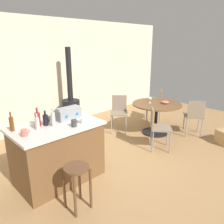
{
  "coord_description": "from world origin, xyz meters",
  "views": [
    {
      "loc": [
        -2.89,
        -2.4,
        2.09
      ],
      "look_at": [
        -0.13,
        0.47,
        0.85
      ],
      "focal_mm": 35.36,
      "sensor_mm": 36.0,
      "label": 1
    }
  ],
  "objects_px": {
    "wine_glass": "(150,99)",
    "bottle_0": "(12,124)",
    "cup_0": "(48,119)",
    "bottle_1": "(37,123)",
    "bottle_3": "(45,120)",
    "toolbox": "(68,113)",
    "cup_2": "(83,120)",
    "folding_chair_left": "(156,103)",
    "folding_chair_far": "(194,115)",
    "dining_table": "(156,110)",
    "cup_3": "(74,123)",
    "wooden_stool": "(77,178)",
    "cup_1": "(24,133)",
    "serving_bowl": "(165,102)",
    "bottle_2": "(53,119)",
    "wood_stove": "(71,109)",
    "folding_chair_near": "(158,126)",
    "folding_chair_right": "(119,110)",
    "bottle_4": "(38,119)",
    "kitchen_island": "(58,152)"
  },
  "relations": [
    {
      "from": "dining_table",
      "to": "cup_3",
      "type": "bearing_deg",
      "value": -173.17
    },
    {
      "from": "bottle_1",
      "to": "bottle_3",
      "type": "height_order",
      "value": "bottle_1"
    },
    {
      "from": "toolbox",
      "to": "cup_0",
      "type": "relative_size",
      "value": 3.67
    },
    {
      "from": "bottle_0",
      "to": "cup_0",
      "type": "height_order",
      "value": "bottle_0"
    },
    {
      "from": "bottle_4",
      "to": "cup_1",
      "type": "xyz_separation_m",
      "value": [
        -0.3,
        -0.23,
        -0.06
      ]
    },
    {
      "from": "folding_chair_left",
      "to": "bottle_2",
      "type": "relative_size",
      "value": 3.13
    },
    {
      "from": "folding_chair_near",
      "to": "cup_3",
      "type": "relative_size",
      "value": 7.19
    },
    {
      "from": "dining_table",
      "to": "bottle_3",
      "type": "distance_m",
      "value": 2.84
    },
    {
      "from": "wooden_stool",
      "to": "bottle_2",
      "type": "distance_m",
      "value": 0.95
    },
    {
      "from": "kitchen_island",
      "to": "serving_bowl",
      "type": "bearing_deg",
      "value": -1.73
    },
    {
      "from": "folding_chair_far",
      "to": "folding_chair_right",
      "type": "height_order",
      "value": "folding_chair_right"
    },
    {
      "from": "dining_table",
      "to": "wood_stove",
      "type": "distance_m",
      "value": 2.12
    },
    {
      "from": "folding_chair_far",
      "to": "bottle_3",
      "type": "distance_m",
      "value": 3.4
    },
    {
      "from": "bottle_3",
      "to": "cup_3",
      "type": "relative_size",
      "value": 1.89
    },
    {
      "from": "bottle_0",
      "to": "bottle_2",
      "type": "distance_m",
      "value": 0.56
    },
    {
      "from": "dining_table",
      "to": "serving_bowl",
      "type": "height_order",
      "value": "serving_bowl"
    },
    {
      "from": "folding_chair_far",
      "to": "folding_chair_right",
      "type": "xyz_separation_m",
      "value": [
        -1.03,
        1.42,
        0.01
      ]
    },
    {
      "from": "folding_chair_far",
      "to": "cup_1",
      "type": "relative_size",
      "value": 7.43
    },
    {
      "from": "wooden_stool",
      "to": "dining_table",
      "type": "xyz_separation_m",
      "value": [
        2.87,
        0.81,
        0.12
      ]
    },
    {
      "from": "folding_chair_left",
      "to": "bottle_0",
      "type": "distance_m",
      "value": 4.04
    },
    {
      "from": "folding_chair_far",
      "to": "cup_3",
      "type": "xyz_separation_m",
      "value": [
        -3.01,
        0.42,
        0.45
      ]
    },
    {
      "from": "wooden_stool",
      "to": "folding_chair_far",
      "type": "xyz_separation_m",
      "value": [
        3.35,
        0.09,
        0.08
      ]
    },
    {
      "from": "folding_chair_far",
      "to": "bottle_0",
      "type": "distance_m",
      "value": 3.86
    },
    {
      "from": "serving_bowl",
      "to": "bottle_3",
      "type": "bearing_deg",
      "value": 176.6
    },
    {
      "from": "dining_table",
      "to": "toolbox",
      "type": "relative_size",
      "value": 2.87
    },
    {
      "from": "cup_0",
      "to": "toolbox",
      "type": "bearing_deg",
      "value": -19.96
    },
    {
      "from": "folding_chair_right",
      "to": "cup_3",
      "type": "relative_size",
      "value": 7.34
    },
    {
      "from": "cup_1",
      "to": "wine_glass",
      "type": "xyz_separation_m",
      "value": [
        3.12,
        0.28,
        -0.12
      ]
    },
    {
      "from": "cup_0",
      "to": "cup_2",
      "type": "relative_size",
      "value": 0.89
    },
    {
      "from": "cup_3",
      "to": "wine_glass",
      "type": "xyz_separation_m",
      "value": [
        2.45,
        0.44,
        -0.13
      ]
    },
    {
      "from": "bottle_2",
      "to": "cup_3",
      "type": "relative_size",
      "value": 2.33
    },
    {
      "from": "folding_chair_right",
      "to": "cup_3",
      "type": "bearing_deg",
      "value": -153.05
    },
    {
      "from": "folding_chair_far",
      "to": "cup_0",
      "type": "bearing_deg",
      "value": 164.52
    },
    {
      "from": "folding_chair_near",
      "to": "wooden_stool",
      "type": "bearing_deg",
      "value": -172.58
    },
    {
      "from": "wood_stove",
      "to": "wooden_stool",
      "type": "bearing_deg",
      "value": -122.54
    },
    {
      "from": "bottle_1",
      "to": "wood_stove",
      "type": "bearing_deg",
      "value": 45.57
    },
    {
      "from": "folding_chair_far",
      "to": "bottle_3",
      "type": "xyz_separation_m",
      "value": [
        -3.28,
        0.75,
        0.49
      ]
    },
    {
      "from": "cup_2",
      "to": "folding_chair_left",
      "type": "bearing_deg",
      "value": 14.64
    },
    {
      "from": "wood_stove",
      "to": "bottle_4",
      "type": "height_order",
      "value": "wood_stove"
    },
    {
      "from": "bottle_2",
      "to": "cup_1",
      "type": "bearing_deg",
      "value": -171.4
    },
    {
      "from": "wooden_stool",
      "to": "cup_1",
      "type": "distance_m",
      "value": 0.91
    },
    {
      "from": "bottle_3",
      "to": "folding_chair_left",
      "type": "bearing_deg",
      "value": 7.98
    },
    {
      "from": "bottle_0",
      "to": "cup_1",
      "type": "distance_m",
      "value": 0.31
    },
    {
      "from": "cup_0",
      "to": "bottle_0",
      "type": "bearing_deg",
      "value": 179.98
    },
    {
      "from": "bottle_0",
      "to": "cup_3",
      "type": "relative_size",
      "value": 2.3
    },
    {
      "from": "folding_chair_far",
      "to": "bottle_4",
      "type": "bearing_deg",
      "value": 166.62
    },
    {
      "from": "folding_chair_far",
      "to": "cup_3",
      "type": "distance_m",
      "value": 3.07
    },
    {
      "from": "folding_chair_far",
      "to": "wood_stove",
      "type": "relative_size",
      "value": 0.43
    },
    {
      "from": "bottle_2",
      "to": "cup_2",
      "type": "bearing_deg",
      "value": -27.17
    },
    {
      "from": "wine_glass",
      "to": "bottle_0",
      "type": "bearing_deg",
      "value": 179.63
    }
  ]
}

